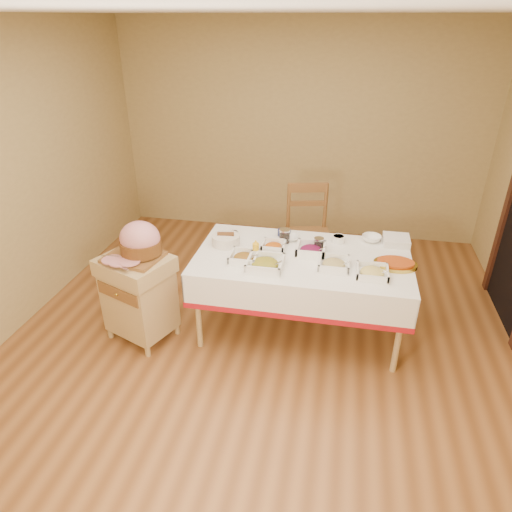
{
  "coord_description": "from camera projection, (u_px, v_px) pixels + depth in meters",
  "views": [
    {
      "loc": [
        0.59,
        -3.15,
        2.58
      ],
      "look_at": [
        -0.09,
        0.2,
        0.77
      ],
      "focal_mm": 32.0,
      "sensor_mm": 36.0,
      "label": 1
    }
  ],
  "objects": [
    {
      "name": "serving_dish_b",
      "position": [
        265.0,
        264.0,
        3.69
      ],
      "size": [
        0.29,
        0.29,
        0.12
      ],
      "color": "white",
      "rests_on": "dining_table"
    },
    {
      "name": "bowl_small_imported",
      "position": [
        372.0,
        238.0,
        4.13
      ],
      "size": [
        0.22,
        0.22,
        0.05
      ],
      "primitive_type": "imported",
      "rotation": [
        0.0,
        0.0,
        -0.36
      ],
      "color": "white",
      "rests_on": "dining_table"
    },
    {
      "name": "serving_dish_f",
      "position": [
        311.0,
        250.0,
        3.91
      ],
      "size": [
        0.26,
        0.25,
        0.12
      ],
      "color": "white",
      "rests_on": "dining_table"
    },
    {
      "name": "plate_stack",
      "position": [
        396.0,
        240.0,
        4.07
      ],
      "size": [
        0.23,
        0.23,
        0.07
      ],
      "color": "white",
      "rests_on": "dining_table"
    },
    {
      "name": "small_bowl_mid",
      "position": [
        284.0,
        232.0,
        4.24
      ],
      "size": [
        0.12,
        0.12,
        0.05
      ],
      "color": "navy",
      "rests_on": "dining_table"
    },
    {
      "name": "serving_dish_d",
      "position": [
        372.0,
        272.0,
        3.58
      ],
      "size": [
        0.25,
        0.25,
        0.09
      ],
      "color": "white",
      "rests_on": "dining_table"
    },
    {
      "name": "bread_basket",
      "position": [
        226.0,
        240.0,
        4.06
      ],
      "size": [
        0.25,
        0.25,
        0.11
      ],
      "color": "silver",
      "rests_on": "dining_table"
    },
    {
      "name": "bowl_white_imported",
      "position": [
        290.0,
        238.0,
        4.16
      ],
      "size": [
        0.19,
        0.19,
        0.04
      ],
      "primitive_type": "imported",
      "rotation": [
        0.0,
        0.0,
        0.3
      ],
      "color": "white",
      "rests_on": "dining_table"
    },
    {
      "name": "ham_on_board",
      "position": [
        139.0,
        243.0,
        3.74
      ],
      "size": [
        0.48,
        0.45,
        0.31
      ],
      "color": "brown",
      "rests_on": "butcher_cart"
    },
    {
      "name": "preserve_jar_left",
      "position": [
        285.0,
        236.0,
        4.1
      ],
      "size": [
        0.1,
        0.1,
        0.13
      ],
      "color": "silver",
      "rests_on": "dining_table"
    },
    {
      "name": "room_shell",
      "position": [
        262.0,
        207.0,
        3.43
      ],
      "size": [
        5.0,
        5.0,
        5.0
      ],
      "color": "brown",
      "rests_on": "ground"
    },
    {
      "name": "small_bowl_right",
      "position": [
        338.0,
        239.0,
        4.11
      ],
      "size": [
        0.12,
        0.12,
        0.06
      ],
      "color": "white",
      "rests_on": "dining_table"
    },
    {
      "name": "mustard_bottle",
      "position": [
        256.0,
        250.0,
        3.82
      ],
      "size": [
        0.05,
        0.05,
        0.17
      ],
      "color": "yellow",
      "rests_on": "dining_table"
    },
    {
      "name": "serving_dish_a",
      "position": [
        244.0,
        257.0,
        3.8
      ],
      "size": [
        0.23,
        0.23,
        0.1
      ],
      "color": "white",
      "rests_on": "dining_table"
    },
    {
      "name": "dining_table",
      "position": [
        302.0,
        272.0,
        3.96
      ],
      "size": [
        1.82,
        1.02,
        0.76
      ],
      "color": "tan",
      "rests_on": "ground"
    },
    {
      "name": "brass_platter",
      "position": [
        395.0,
        264.0,
        3.72
      ],
      "size": [
        0.35,
        0.25,
        0.05
      ],
      "color": "gold",
      "rests_on": "dining_table"
    },
    {
      "name": "preserve_jar_right",
      "position": [
        319.0,
        244.0,
        3.97
      ],
      "size": [
        0.09,
        0.09,
        0.11
      ],
      "color": "silver",
      "rests_on": "dining_table"
    },
    {
      "name": "serving_dish_c",
      "position": [
        334.0,
        264.0,
        3.69
      ],
      "size": [
        0.25,
        0.25,
        0.1
      ],
      "color": "white",
      "rests_on": "dining_table"
    },
    {
      "name": "dining_chair",
      "position": [
        308.0,
        233.0,
        4.85
      ],
      "size": [
        0.55,
        0.54,
        1.03
      ],
      "color": "brown",
      "rests_on": "ground"
    },
    {
      "name": "serving_dish_e",
      "position": [
        274.0,
        246.0,
        3.98
      ],
      "size": [
        0.21,
        0.2,
        0.1
      ],
      "color": "white",
      "rests_on": "dining_table"
    },
    {
      "name": "small_bowl_left",
      "position": [
        233.0,
        234.0,
        4.21
      ],
      "size": [
        0.11,
        0.11,
        0.05
      ],
      "color": "white",
      "rests_on": "dining_table"
    },
    {
      "name": "butcher_cart",
      "position": [
        139.0,
        293.0,
        3.94
      ],
      "size": [
        0.69,
        0.64,
        0.79
      ],
      "color": "tan",
      "rests_on": "ground"
    }
  ]
}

